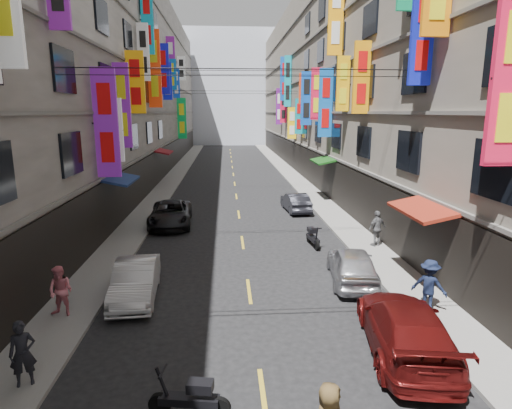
{
  "coord_description": "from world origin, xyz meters",
  "views": [
    {
      "loc": [
        -0.78,
        3.36,
        6.44
      ],
      "look_at": [
        -0.16,
        12.08,
        4.54
      ],
      "focal_mm": 30.0,
      "sensor_mm": 36.0,
      "label": 1
    }
  ],
  "objects": [
    {
      "name": "shop_signage",
      "position": [
        -0.34,
        35.63,
        9.02
      ],
      "size": [
        14.0,
        55.0,
        12.53
      ],
      "color": "blue",
      "rests_on": "ground"
    },
    {
      "name": "car_right_far",
      "position": [
        3.77,
        30.65,
        0.62
      ],
      "size": [
        1.6,
        3.86,
        1.24
      ],
      "primitive_type": "imported",
      "rotation": [
        0.0,
        0.0,
        3.22
      ],
      "color": "#26262D",
      "rests_on": "ground"
    },
    {
      "name": "sidewalk_right",
      "position": [
        6.0,
        42.0,
        0.06
      ],
      "size": [
        2.0,
        90.0,
        0.12
      ],
      "primitive_type": "cube",
      "color": "slate",
      "rests_on": "ground"
    },
    {
      "name": "haze_block",
      "position": [
        0.0,
        92.0,
        11.0
      ],
      "size": [
        18.0,
        8.0,
        22.0
      ],
      "primitive_type": "cube",
      "color": "silver",
      "rests_on": "ground"
    },
    {
      "name": "lane_markings",
      "position": [
        0.0,
        39.0,
        0.0
      ],
      "size": [
        0.12,
        80.2,
        0.01
      ],
      "color": "gold",
      "rests_on": "ground"
    },
    {
      "name": "building_row_left",
      "position": [
        -11.99,
        42.0,
        9.49
      ],
      "size": [
        10.14,
        90.0,
        19.0
      ],
      "color": "gray",
      "rests_on": "ground"
    },
    {
      "name": "car_left_mid",
      "position": [
        -4.0,
        17.68,
        0.66
      ],
      "size": [
        1.7,
        4.12,
        1.33
      ],
      "primitive_type": "imported",
      "rotation": [
        0.0,
        0.0,
        0.07
      ],
      "color": "silver",
      "rests_on": "ground"
    },
    {
      "name": "car_right_near",
      "position": [
        4.0,
        13.64,
        0.73
      ],
      "size": [
        2.81,
        5.28,
        1.46
      ],
      "primitive_type": "imported",
      "rotation": [
        0.0,
        0.0,
        2.98
      ],
      "color": "#5D1010",
      "rests_on": "ground"
    },
    {
      "name": "pedestrian_rfar",
      "position": [
        6.39,
        22.63,
        0.99
      ],
      "size": [
        1.16,
        0.96,
        1.73
      ],
      "primitive_type": "imported",
      "rotation": [
        0.0,
        0.0,
        3.58
      ],
      "color": "#5B5B5D",
      "rests_on": "sidewalk_right"
    },
    {
      "name": "sidewalk_left",
      "position": [
        -6.0,
        42.0,
        0.06
      ],
      "size": [
        2.0,
        90.0,
        0.12
      ],
      "primitive_type": "cube",
      "color": "slate",
      "rests_on": "ground"
    },
    {
      "name": "street_awnings",
      "position": [
        -1.26,
        26.0,
        3.0
      ],
      "size": [
        13.99,
        35.2,
        0.41
      ],
      "color": "#134827",
      "rests_on": "ground"
    },
    {
      "name": "pedestrian_rnear",
      "position": [
        5.7,
        15.83,
        0.97
      ],
      "size": [
        1.22,
        1.12,
        1.71
      ],
      "primitive_type": "imported",
      "rotation": [
        0.0,
        0.0,
        2.5
      ],
      "color": "#121A33",
      "rests_on": "sidewalk_right"
    },
    {
      "name": "car_right_mid",
      "position": [
        4.0,
        18.59,
        0.7
      ],
      "size": [
        2.2,
        4.29,
        1.4
      ],
      "primitive_type": "imported",
      "rotation": [
        0.0,
        0.0,
        3.0
      ],
      "color": "silver",
      "rests_on": "ground"
    },
    {
      "name": "building_row_right",
      "position": [
        11.99,
        42.0,
        9.49
      ],
      "size": [
        10.14,
        90.0,
        19.0
      ],
      "color": "gray",
      "rests_on": "ground"
    },
    {
      "name": "scooter_crossing",
      "position": [
        -1.61,
        11.49,
        0.44
      ],
      "size": [
        1.79,
        0.6,
        1.14
      ],
      "rotation": [
        0.0,
        0.0,
        1.4
      ],
      "color": "black",
      "rests_on": "ground"
    },
    {
      "name": "pedestrian_lfar",
      "position": [
        -6.02,
        16.29,
        0.93
      ],
      "size": [
        0.89,
        0.71,
        1.62
      ],
      "primitive_type": "imported",
      "rotation": [
        0.0,
        0.0,
        -0.23
      ],
      "color": "pink",
      "rests_on": "sidewalk_left"
    },
    {
      "name": "scooter_far_right",
      "position": [
        3.4,
        23.16,
        0.44
      ],
      "size": [
        0.52,
        1.8,
        1.14
      ],
      "rotation": [
        0.0,
        0.0,
        3.24
      ],
      "color": "black",
      "rests_on": "ground"
    },
    {
      "name": "car_left_far",
      "position": [
        -4.0,
        27.59,
        0.69
      ],
      "size": [
        2.54,
        5.08,
        1.38
      ],
      "primitive_type": "imported",
      "rotation": [
        0.0,
        0.0,
        0.05
      ],
      "color": "black",
      "rests_on": "ground"
    },
    {
      "name": "pedestrian_lnear",
      "position": [
        -5.59,
        12.73,
        0.92
      ],
      "size": [
        0.73,
        0.71,
        1.6
      ],
      "primitive_type": "imported",
      "rotation": [
        0.0,
        0.0,
        0.37
      ],
      "color": "black",
      "rests_on": "sidewalk_left"
    },
    {
      "name": "overhead_cables",
      "position": [
        0.0,
        30.0,
        8.8
      ],
      "size": [
        14.0,
        38.04,
        1.24
      ],
      "color": "black",
      "rests_on": "ground"
    }
  ]
}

